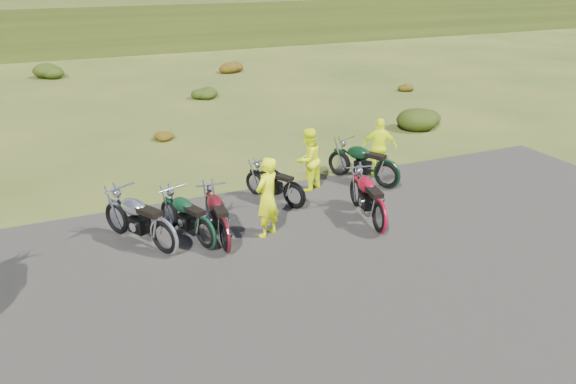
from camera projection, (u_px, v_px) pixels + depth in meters
name	position (u px, v px, depth m)	size (l,w,h in m)	color
ground	(282.00, 268.00, 10.82)	(300.00, 300.00, 0.00)	#364918
gravel_pad	(330.00, 325.00, 9.13)	(20.00, 12.00, 0.04)	black
hill_slope	(76.00, 22.00, 53.15)	(300.00, 46.00, 3.00)	#334316
shrub_3	(50.00, 69.00, 27.97)	(1.56, 1.56, 0.92)	#1F350D
shrub_4	(162.00, 134.00, 18.37)	(0.77, 0.77, 0.45)	#5E380B
shrub_5	(203.00, 91.00, 23.90)	(1.03, 1.03, 0.61)	#1F350D
shrub_6	(230.00, 65.00, 29.43)	(1.30, 1.30, 0.77)	#5E380B
shrub_7	(421.00, 115.00, 19.72)	(1.56, 1.56, 0.92)	#1F350D
shrub_8	(403.00, 86.00, 25.36)	(0.77, 0.77, 0.45)	#5E380B
motorcycle_2	(207.00, 250.00, 11.51)	(2.00, 0.67, 1.05)	#0E331D
motorcycle_3	(166.00, 255.00, 11.28)	(2.25, 0.75, 1.18)	#B6B7BC
motorcycle_4	(226.00, 253.00, 11.39)	(2.05, 0.68, 1.07)	#500D13
motorcycle_5	(294.00, 209.00, 13.36)	(1.90, 0.63, 1.00)	black
motorcycle_6	(378.00, 234.00, 12.18)	(2.16, 0.72, 1.13)	maroon
motorcycle_7	(386.00, 189.00, 14.53)	(2.18, 0.73, 1.14)	black
person_middle	(267.00, 199.00, 11.75)	(0.64, 0.42, 1.75)	#EBFF0D
person_right_a	(308.00, 161.00, 14.16)	(0.79, 0.62, 1.62)	#EBFF0D
person_right_b	(379.00, 148.00, 15.16)	(0.93, 0.39, 1.59)	#EBFF0D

